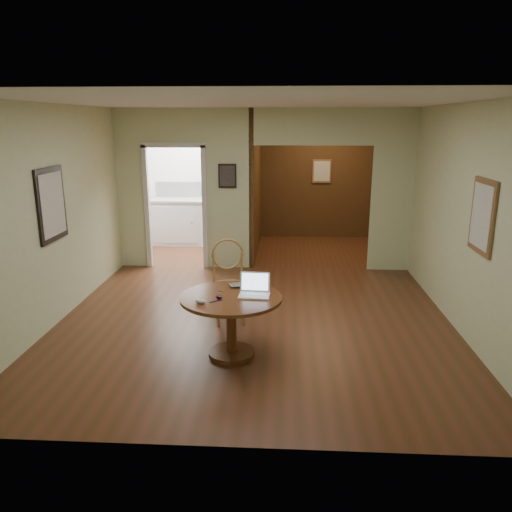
# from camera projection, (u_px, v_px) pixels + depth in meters

# --- Properties ---
(floor) EXTENTS (5.00, 5.00, 0.00)m
(floor) POSITION_uv_depth(u_px,v_px,m) (254.00, 323.00, 6.33)
(floor) COLOR #492914
(floor) RESTS_ON ground
(room_shell) EXTENTS (5.20, 7.50, 5.00)m
(room_shell) POSITION_uv_depth(u_px,v_px,m) (239.00, 190.00, 9.01)
(room_shell) COLOR silver
(room_shell) RESTS_ON ground
(dining_table) EXTENTS (1.09, 1.09, 0.68)m
(dining_table) POSITION_uv_depth(u_px,v_px,m) (231.00, 312.00, 5.35)
(dining_table) COLOR #602B18
(dining_table) RESTS_ON ground
(chair) EXTENTS (0.53, 0.53, 1.05)m
(chair) POSITION_uv_depth(u_px,v_px,m) (229.00, 276.00, 6.31)
(chair) COLOR olive
(chair) RESTS_ON ground
(open_laptop) EXTENTS (0.34, 0.30, 0.23)m
(open_laptop) POSITION_uv_depth(u_px,v_px,m) (255.00, 289.00, 5.35)
(open_laptop) COLOR silver
(open_laptop) RESTS_ON dining_table
(closed_laptop) EXTENTS (0.41, 0.33, 0.03)m
(closed_laptop) POSITION_uv_depth(u_px,v_px,m) (246.00, 286.00, 5.59)
(closed_laptop) COLOR #B6B6BB
(closed_laptop) RESTS_ON dining_table
(mouse) EXTENTS (0.13, 0.09, 0.05)m
(mouse) POSITION_uv_depth(u_px,v_px,m) (201.00, 301.00, 5.09)
(mouse) COLOR silver
(mouse) RESTS_ON dining_table
(wine_glass) EXTENTS (0.08, 0.08, 0.09)m
(wine_glass) POSITION_uv_depth(u_px,v_px,m) (219.00, 295.00, 5.21)
(wine_glass) COLOR white
(wine_glass) RESTS_ON dining_table
(pen) EXTENTS (0.12, 0.09, 0.01)m
(pen) POSITION_uv_depth(u_px,v_px,m) (216.00, 301.00, 5.15)
(pen) COLOR #0C1458
(pen) RESTS_ON dining_table
(kitchen_cabinet) EXTENTS (2.06, 0.60, 0.94)m
(kitchen_cabinet) POSITION_uv_depth(u_px,v_px,m) (202.00, 222.00, 10.33)
(kitchen_cabinet) COLOR silver
(kitchen_cabinet) RESTS_ON ground
(grocery_bag) EXTENTS (0.34, 0.30, 0.30)m
(grocery_bag) POSITION_uv_depth(u_px,v_px,m) (224.00, 192.00, 10.15)
(grocery_bag) COLOR beige
(grocery_bag) RESTS_ON kitchen_cabinet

